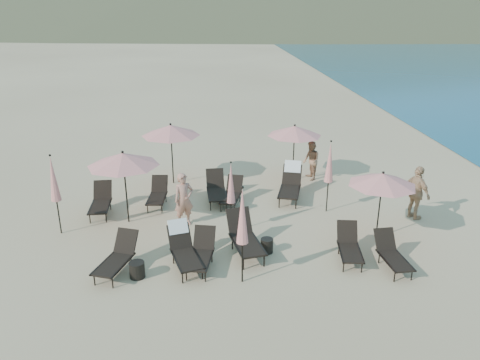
{
  "coord_description": "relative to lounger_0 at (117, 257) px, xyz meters",
  "views": [
    {
      "loc": [
        -1.59,
        -11.05,
        6.6
      ],
      "look_at": [
        -0.6,
        3.5,
        1.1
      ],
      "focal_mm": 35.0,
      "sensor_mm": 36.0,
      "label": 1
    }
  ],
  "objects": [
    {
      "name": "lounger_7",
      "position": [
        0.63,
        4.34,
        -0.02
      ],
      "size": [
        0.68,
        1.56,
        0.87
      ],
      "rotation": [
        0.0,
        0.0,
        -0.07
      ],
      "color": "black",
      "rests_on": "ground"
    },
    {
      "name": "umbrella_closed_1",
      "position": [
        6.38,
        3.4,
        1.31
      ],
      "size": [
        0.29,
        0.29,
        2.5
      ],
      "color": "black",
      "rests_on": "ground"
    },
    {
      "name": "lounger_10",
      "position": [
        5.35,
        4.66,
        0.14
      ],
      "size": [
        1.15,
        2.01,
        1.18
      ],
      "rotation": [
        0.0,
        0.0,
        -0.26
      ],
      "color": "black",
      "rests_on": "ground"
    },
    {
      "name": "lounger_3",
      "position": [
        3.39,
        0.76,
        0.06
      ],
      "size": [
        1.06,
        1.94,
        1.06
      ],
      "rotation": [
        0.0,
        0.0,
        0.21
      ],
      "color": "black",
      "rests_on": "ground"
    },
    {
      "name": "ground",
      "position": [
        4.06,
        0.17,
        -0.43
      ],
      "size": [
        800.0,
        800.0,
        0.0
      ],
      "primitive_type": "plane",
      "color": "#D6BA8C",
      "rests_on": "ground"
    },
    {
      "name": "umbrella_closed_0",
      "position": [
        3.22,
        -0.71,
        1.38
      ],
      "size": [
        0.31,
        0.31,
        2.61
      ],
      "color": "black",
      "rests_on": "ground"
    },
    {
      "name": "beachgoer_a",
      "position": [
        1.63,
        2.7,
        0.43
      ],
      "size": [
        0.74,
        0.62,
        1.72
      ],
      "primitive_type": "imported",
      "rotation": [
        0.0,
        0.0,
        0.4
      ],
      "color": "tan",
      "rests_on": "ground"
    },
    {
      "name": "lounger_1",
      "position": [
        1.71,
        0.23,
        0.07
      ],
      "size": [
        1.07,
        1.8,
        1.06
      ],
      "rotation": [
        0.0,
        0.0,
        0.29
      ],
      "color": "black",
      "rests_on": "ground"
    },
    {
      "name": "umbrella_open_3",
      "position": [
        5.76,
        6.49,
        1.58
      ],
      "size": [
        2.11,
        2.11,
        2.28
      ],
      "color": "black",
      "rests_on": "ground"
    },
    {
      "name": "lounger_8",
      "position": [
        2.67,
        4.52,
        0.03
      ],
      "size": [
        0.75,
        1.75,
        0.98
      ],
      "rotation": [
        0.0,
        0.0,
        0.06
      ],
      "color": "black",
      "rests_on": "ground"
    },
    {
      "name": "beachgoer_c",
      "position": [
        9.1,
        2.64,
        0.47
      ],
      "size": [
        0.79,
        1.14,
        1.79
      ],
      "primitive_type": "imported",
      "rotation": [
        0.0,
        0.0,
        1.94
      ],
      "color": "tan",
      "rests_on": "ground"
    },
    {
      "name": "lounger_6",
      "position": [
        -1.2,
        3.75,
        0.0
      ],
      "size": [
        0.7,
        1.65,
        0.93
      ],
      "rotation": [
        0.0,
        0.0,
        0.05
      ],
      "color": "black",
      "rests_on": "ground"
    },
    {
      "name": "umbrella_open_0",
      "position": [
        -0.2,
        3.01,
        1.69
      ],
      "size": [
        2.23,
        2.23,
        2.4
      ],
      "color": "black",
      "rests_on": "ground"
    },
    {
      "name": "beachgoer_b",
      "position": [
        6.48,
        6.5,
        0.34
      ],
      "size": [
        0.69,
        0.83,
        1.55
      ],
      "primitive_type": "imported",
      "rotation": [
        0.0,
        0.0,
        -1.43
      ],
      "color": "#A97857",
      "rests_on": "ground"
    },
    {
      "name": "lounger_5",
      "position": [
        7.24,
        -0.27,
        -0.03
      ],
      "size": [
        0.68,
        1.52,
        0.85
      ],
      "rotation": [
        0.0,
        0.0,
        0.08
      ],
      "color": "black",
      "rests_on": "ground"
    },
    {
      "name": "lounger_2",
      "position": [
        2.18,
        0.1,
        -0.01
      ],
      "size": [
        0.87,
        1.64,
        0.9
      ],
      "rotation": [
        0.0,
        0.0,
        -0.19
      ],
      "color": "black",
      "rests_on": "ground"
    },
    {
      "name": "umbrella_closed_2",
      "position": [
        -2.15,
        2.34,
        1.34
      ],
      "size": [
        0.3,
        0.3,
        2.54
      ],
      "color": "black",
      "rests_on": "ground"
    },
    {
      "name": "umbrella_open_2",
      "position": [
        1.02,
        6.45,
        1.69
      ],
      "size": [
        2.23,
        2.23,
        2.4
      ],
      "color": "black",
      "rests_on": "ground"
    },
    {
      "name": "umbrella_open_1",
      "position": [
        7.41,
        1.39,
        1.45
      ],
      "size": [
        1.98,
        1.98,
        2.13
      ],
      "color": "black",
      "rests_on": "ground"
    },
    {
      "name": "lounger_0",
      "position": [
        0.0,
        0.0,
        0.0
      ],
      "size": [
        1.09,
        1.71,
        0.92
      ],
      "rotation": [
        0.0,
        0.0,
        -0.33
      ],
      "color": "black",
      "rests_on": "ground"
    },
    {
      "name": "lounger_9",
      "position": [
        3.21,
        4.22,
        -0.03
      ],
      "size": [
        0.94,
        1.6,
        0.87
      ],
      "rotation": [
        0.0,
        0.0,
        -0.26
      ],
      "color": "black",
      "rests_on": "ground"
    },
    {
      "name": "umbrella_closed_3",
      "position": [
        3.08,
        2.1,
        1.16
      ],
      "size": [
        0.27,
        0.27,
        2.29
      ],
      "color": "black",
      "rests_on": "ground"
    },
    {
      "name": "lounger_4",
      "position": [
        6.23,
        0.23,
        -0.02
      ],
      "size": [
        0.77,
        1.57,
        0.87
      ],
      "rotation": [
        0.0,
        0.0,
        -0.13
      ],
      "color": "black",
      "rests_on": "ground"
    },
    {
      "name": "side_table_1",
      "position": [
        4.02,
        0.74,
        -0.22
      ],
      "size": [
        0.36,
        0.36,
        0.42
      ],
      "primitive_type": "cylinder",
      "color": "black",
      "rests_on": "ground"
    },
    {
      "name": "side_table_0",
      "position": [
        0.54,
        -0.32,
        -0.22
      ],
      "size": [
        0.4,
        0.4,
        0.43
      ],
      "primitive_type": "cylinder",
      "color": "black",
      "rests_on": "ground"
    }
  ]
}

